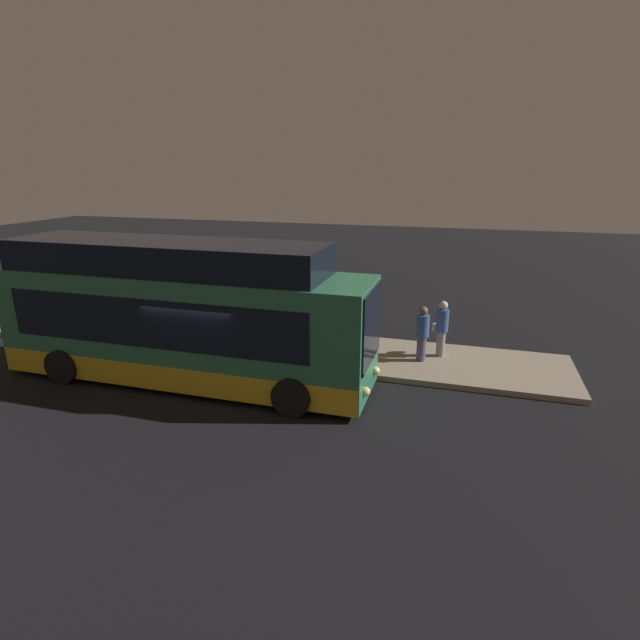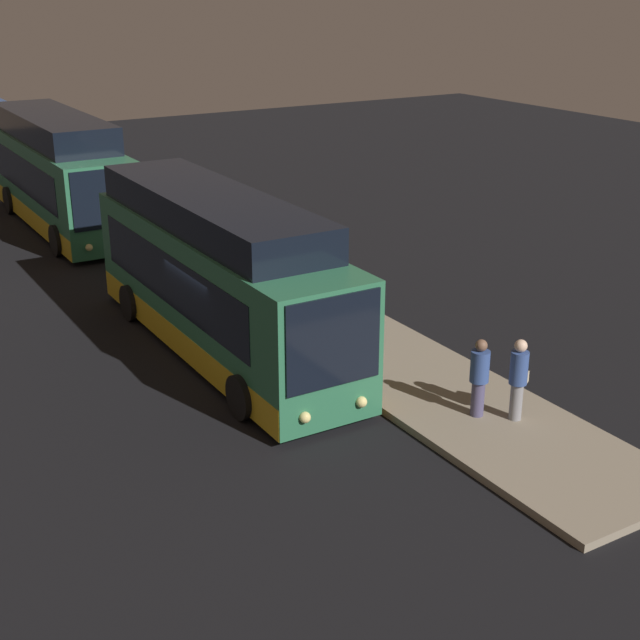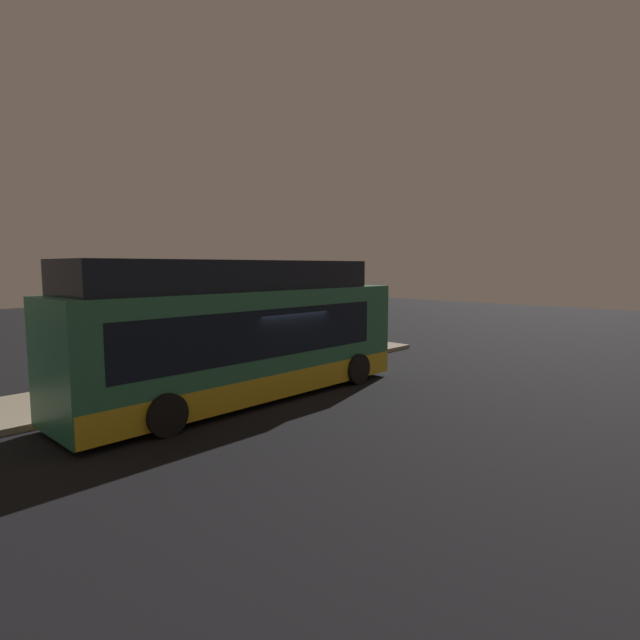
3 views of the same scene
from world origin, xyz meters
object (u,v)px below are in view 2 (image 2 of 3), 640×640
at_px(passenger_boarding, 479,375).
at_px(sign_post, 315,261).
at_px(bus_lead, 219,282).
at_px(passenger_waiting, 518,376).
at_px(passenger_with_bags, 329,315).
at_px(suitcase, 327,332).
at_px(bus_second, 60,177).

height_order(passenger_boarding, sign_post, sign_post).
height_order(bus_lead, passenger_waiting, bus_lead).
distance_m(bus_lead, passenger_boarding, 7.09).
xyz_separation_m(passenger_waiting, passenger_with_bags, (-5.09, -1.46, -0.00)).
relative_size(passenger_with_bags, suitcase, 2.19).
relative_size(bus_second, suitcase, 12.92).
bearing_deg(sign_post, suitcase, -23.46).
xyz_separation_m(bus_lead, suitcase, (1.36, 2.31, -1.34)).
relative_size(passenger_boarding, passenger_waiting, 0.96).
xyz_separation_m(bus_lead, sign_post, (-0.77, 3.24, -0.19)).
relative_size(passenger_waiting, sign_post, 0.79).
distance_m(bus_second, passenger_with_bags, 15.94).
height_order(passenger_boarding, passenger_with_bags, passenger_with_bags).
bearing_deg(passenger_waiting, sign_post, 150.46).
distance_m(bus_lead, passenger_with_bags, 2.86).
relative_size(bus_lead, passenger_with_bags, 5.95).
relative_size(bus_lead, sign_post, 4.72).
relative_size(passenger_boarding, suitcase, 2.09).
bearing_deg(sign_post, passenger_boarding, -2.40).
height_order(passenger_with_bags, sign_post, sign_post).
distance_m(bus_lead, bus_second, 13.93).
distance_m(bus_second, suitcase, 15.53).
distance_m(passenger_with_bags, suitcase, 0.88).
bearing_deg(passenger_with_bags, passenger_boarding, 18.38).
xyz_separation_m(bus_lead, passenger_boarding, (6.41, 2.94, -0.71)).
xyz_separation_m(passenger_boarding, passenger_waiting, (0.54, 0.58, 0.05)).
height_order(bus_second, passenger_with_bags, bus_second).
xyz_separation_m(bus_lead, passenger_waiting, (6.95, 3.52, -0.67)).
bearing_deg(passenger_boarding, bus_second, 35.52).
height_order(bus_lead, bus_second, bus_second).
bearing_deg(passenger_waiting, passenger_with_bags, 164.35).
bearing_deg(bus_second, suitcase, 8.61).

